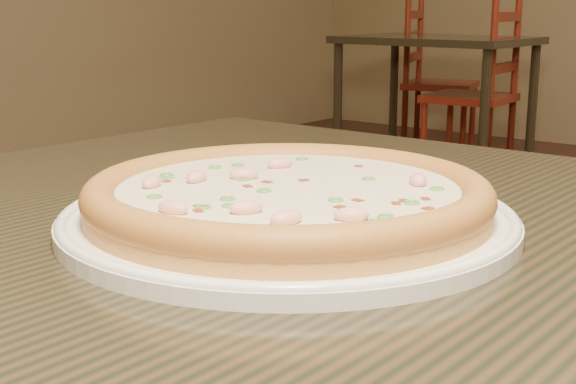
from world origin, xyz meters
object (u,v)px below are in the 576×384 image
Objects in this scene: hero_table at (446,361)px; chair_b at (479,97)px; plate at (288,218)px; chair_a at (432,83)px; pizza at (288,196)px; bg_table_left at (436,54)px.

hero_table is 1.26× the size of chair_b.
chair_a is (-2.09, 4.00, -0.32)m from plate.
hero_table is 0.18m from pizza.
hero_table and bg_table_left have the same top height.
bg_table_left is (-1.81, 3.52, -0.12)m from pizza.
bg_table_left is at bearing 117.13° from pizza.
chair_a and chair_b have the same top height.
plate is at bearing -62.87° from bg_table_left.
pizza is at bearing -85.30° from plate.
pizza is 4.53m from chair_a.
chair_b is at bearing 115.43° from hero_table.
chair_a is 1.00× the size of chair_b.
chair_a is at bearing 120.58° from bg_table_left.
chair_b is (-1.64, 3.45, -0.21)m from hero_table.
plate is at bearing -62.45° from chair_a.
pizza is at bearing -62.87° from bg_table_left.
plate reaches higher than bg_table_left.
chair_a reaches higher than pizza.
chair_b is (0.57, -0.50, 0.00)m from chair_a.
plate is 0.39× the size of chair_b.
plate is 0.37× the size of bg_table_left.
pizza is (-0.12, -0.05, 0.13)m from hero_table.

